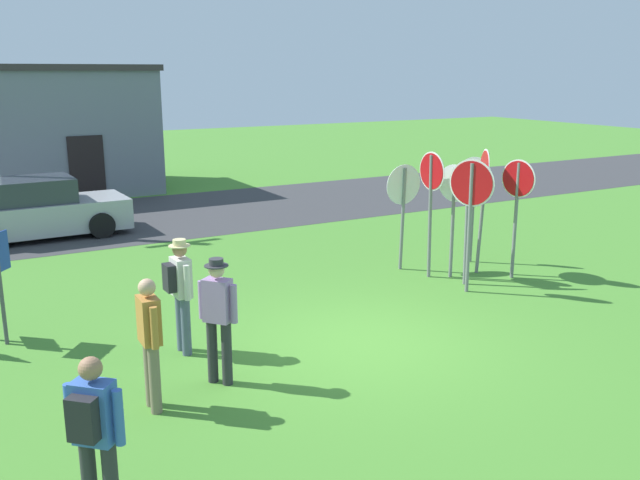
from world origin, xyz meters
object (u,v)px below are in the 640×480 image
person_in_teal (218,314)px  person_in_blue (180,288)px  stop_sign_leaning_right (431,192)px  stop_sign_nearest (471,201)px  stop_sign_low_front (517,198)px  stop_sign_leaning_left (454,201)px  stop_sign_center_cluster (474,191)px  person_on_left (150,337)px  stop_sign_tallest (403,198)px  stop_sign_rear_left (483,188)px  parked_car_on_street (35,211)px  stop_sign_rear_right (468,207)px  person_with_sunhat (94,433)px

person_in_teal → person_in_blue: size_ratio=1.00×
stop_sign_leaning_right → stop_sign_nearest: (0.04, -1.13, 0.01)m
stop_sign_low_front → person_in_teal: stop_sign_low_front is taller
stop_sign_leaning_left → stop_sign_nearest: bearing=-112.2°
stop_sign_center_cluster → person_on_left: size_ratio=1.37×
stop_sign_center_cluster → person_in_teal: bearing=-156.8°
stop_sign_leaning_left → person_in_teal: stop_sign_leaning_left is taller
stop_sign_tallest → stop_sign_low_front: stop_sign_low_front is taller
person_in_teal → stop_sign_tallest: bearing=31.4°
stop_sign_leaning_left → stop_sign_low_front: 1.24m
stop_sign_tallest → stop_sign_rear_left: stop_sign_rear_left is taller
parked_car_on_street → stop_sign_low_front: 11.63m
person_in_blue → stop_sign_rear_left: bearing=8.7°
stop_sign_rear_left → stop_sign_low_front: 0.71m
parked_car_on_street → stop_sign_low_front: bearing=-46.8°
stop_sign_rear_right → stop_sign_tallest: size_ratio=1.02×
stop_sign_tallest → person_in_blue: 5.83m
stop_sign_low_front → person_on_left: 8.20m
stop_sign_leaning_left → person_with_sunhat: size_ratio=1.36×
stop_sign_center_cluster → stop_sign_rear_right: (-1.18, -1.16, -0.04)m
stop_sign_leaning_left → stop_sign_rear_right: bearing=-95.8°
stop_sign_leaning_left → stop_sign_low_front: bearing=-31.6°
stop_sign_center_cluster → stop_sign_rear_right: bearing=-135.5°
person_in_teal → person_with_sunhat: 3.12m
parked_car_on_street → person_in_teal: bearing=-84.4°
stop_sign_rear_right → stop_sign_leaning_left: (0.05, 0.47, 0.04)m
stop_sign_center_cluster → stop_sign_rear_left: (-0.42, -0.74, 0.22)m
person_in_blue → stop_sign_center_cluster: bearing=13.9°
stop_sign_tallest → person_in_blue: (-5.44, -2.01, -0.53)m
stop_sign_leaning_right → stop_sign_low_front: bearing=-30.9°
stop_sign_center_cluster → stop_sign_leaning_left: (-1.13, -0.69, 0.00)m
stop_sign_tallest → person_in_teal: (-5.33, -3.25, -0.56)m
stop_sign_rear_right → stop_sign_low_front: size_ratio=0.95×
parked_car_on_street → stop_sign_leaning_right: size_ratio=1.70×
stop_sign_rear_right → stop_sign_low_front: bearing=-9.4°
stop_sign_low_front → person_with_sunhat: size_ratio=1.43×
parked_car_on_street → person_on_left: 10.40m
parked_car_on_street → stop_sign_rear_left: bearing=-45.9°
stop_sign_low_front → person_on_left: size_ratio=1.43×
stop_sign_leaning_right → stop_sign_nearest: bearing=-88.2°
parked_car_on_street → stop_sign_leaning_right: bearing=-49.4°
stop_sign_tallest → person_in_blue: bearing=-159.7°
stop_sign_rear_right → stop_sign_tallest: (-0.51, 1.40, 0.00)m
stop_sign_leaning_left → stop_sign_leaning_right: bearing=151.1°
stop_sign_leaning_left → stop_sign_leaning_right: 0.50m
stop_sign_rear_right → stop_sign_tallest: stop_sign_rear_right is taller
person_in_teal → person_on_left: person_in_teal is taller
stop_sign_rear_right → stop_sign_low_front: stop_sign_low_front is taller
person_in_blue → stop_sign_leaning_left: bearing=10.2°
stop_sign_center_cluster → stop_sign_nearest: 2.20m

